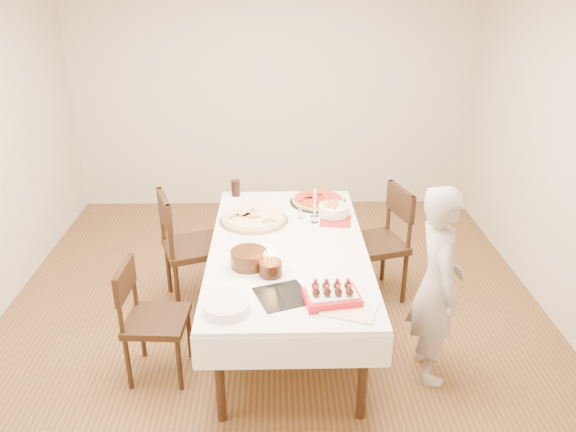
{
  "coord_description": "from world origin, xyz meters",
  "views": [
    {
      "loc": [
        0.02,
        -3.77,
        2.65
      ],
      "look_at": [
        0.11,
        -0.1,
        0.99
      ],
      "focal_mm": 35.0,
      "sensor_mm": 36.0,
      "label": 1
    }
  ],
  "objects_px": {
    "person": "(437,285)",
    "birthday_cake": "(270,263)",
    "pizza_white": "(254,219)",
    "taper_candle": "(315,205)",
    "pasta_bowl": "(334,210)",
    "layer_cake": "(249,259)",
    "pizza_pepperoni": "(318,200)",
    "chair_left_dessert": "(157,321)",
    "cola_glass": "(236,188)",
    "strawberry_box": "(332,296)",
    "chair_right_savory": "(375,244)",
    "dining_table": "(288,289)",
    "chair_left_savory": "(194,247)"
  },
  "relations": [
    {
      "from": "pizza_pepperoni",
      "to": "pizza_white",
      "type": "bearing_deg",
      "value": -145.08
    },
    {
      "from": "person",
      "to": "pasta_bowl",
      "type": "height_order",
      "value": "person"
    },
    {
      "from": "pizza_white",
      "to": "chair_left_savory",
      "type": "bearing_deg",
      "value": 174.43
    },
    {
      "from": "chair_left_savory",
      "to": "pizza_pepperoni",
      "type": "distance_m",
      "value": 1.13
    },
    {
      "from": "chair_left_dessert",
      "to": "person",
      "type": "relative_size",
      "value": 0.61
    },
    {
      "from": "person",
      "to": "taper_candle",
      "type": "height_order",
      "value": "person"
    },
    {
      "from": "chair_left_dessert",
      "to": "pizza_white",
      "type": "distance_m",
      "value": 1.15
    },
    {
      "from": "chair_left_savory",
      "to": "strawberry_box",
      "type": "height_order",
      "value": "chair_left_savory"
    },
    {
      "from": "taper_candle",
      "to": "chair_left_savory",
      "type": "bearing_deg",
      "value": 176.05
    },
    {
      "from": "taper_candle",
      "to": "layer_cake",
      "type": "height_order",
      "value": "taper_candle"
    },
    {
      "from": "chair_left_savory",
      "to": "strawberry_box",
      "type": "distance_m",
      "value": 1.63
    },
    {
      "from": "person",
      "to": "layer_cake",
      "type": "xyz_separation_m",
      "value": [
        -1.25,
        0.19,
        0.11
      ]
    },
    {
      "from": "taper_candle",
      "to": "cola_glass",
      "type": "bearing_deg",
      "value": 139.02
    },
    {
      "from": "dining_table",
      "to": "layer_cake",
      "type": "xyz_separation_m",
      "value": [
        -0.27,
        -0.32,
        0.44
      ]
    },
    {
      "from": "dining_table",
      "to": "chair_right_savory",
      "type": "distance_m",
      "value": 0.91
    },
    {
      "from": "person",
      "to": "birthday_cake",
      "type": "height_order",
      "value": "person"
    },
    {
      "from": "pasta_bowl",
      "to": "birthday_cake",
      "type": "xyz_separation_m",
      "value": [
        -0.51,
        -0.96,
        0.04
      ]
    },
    {
      "from": "dining_table",
      "to": "pasta_bowl",
      "type": "bearing_deg",
      "value": 53.69
    },
    {
      "from": "cola_glass",
      "to": "strawberry_box",
      "type": "bearing_deg",
      "value": -68.26
    },
    {
      "from": "chair_left_dessert",
      "to": "taper_candle",
      "type": "height_order",
      "value": "taper_candle"
    },
    {
      "from": "chair_left_savory",
      "to": "layer_cake",
      "type": "bearing_deg",
      "value": 102.01
    },
    {
      "from": "chair_right_savory",
      "to": "chair_left_dessert",
      "type": "distance_m",
      "value": 1.92
    },
    {
      "from": "person",
      "to": "pasta_bowl",
      "type": "xyz_separation_m",
      "value": [
        -0.59,
        1.03,
        0.09
      ]
    },
    {
      "from": "birthday_cake",
      "to": "pasta_bowl",
      "type": "bearing_deg",
      "value": 61.75
    },
    {
      "from": "taper_candle",
      "to": "dining_table",
      "type": "bearing_deg",
      "value": -118.66
    },
    {
      "from": "layer_cake",
      "to": "strawberry_box",
      "type": "bearing_deg",
      "value": -40.09
    },
    {
      "from": "chair_right_savory",
      "to": "person",
      "type": "height_order",
      "value": "person"
    },
    {
      "from": "dining_table",
      "to": "chair_left_savory",
      "type": "bearing_deg",
      "value": 148.36
    },
    {
      "from": "chair_left_dessert",
      "to": "person",
      "type": "xyz_separation_m",
      "value": [
        1.88,
        -0.03,
        0.27
      ]
    },
    {
      "from": "layer_cake",
      "to": "chair_right_savory",
      "type": "bearing_deg",
      "value": 39.14
    },
    {
      "from": "cola_glass",
      "to": "birthday_cake",
      "type": "xyz_separation_m",
      "value": [
        0.32,
        -1.41,
        0.02
      ]
    },
    {
      "from": "person",
      "to": "pizza_pepperoni",
      "type": "bearing_deg",
      "value": 27.63
    },
    {
      "from": "taper_candle",
      "to": "person",
      "type": "bearing_deg",
      "value": -50.41
    },
    {
      "from": "pizza_white",
      "to": "layer_cake",
      "type": "relative_size",
      "value": 1.78
    },
    {
      "from": "person",
      "to": "pizza_pepperoni",
      "type": "xyz_separation_m",
      "value": [
        -0.7,
        1.31,
        0.07
      ]
    },
    {
      "from": "chair_right_savory",
      "to": "cola_glass",
      "type": "bearing_deg",
      "value": 141.94
    },
    {
      "from": "layer_cake",
      "to": "pizza_pepperoni",
      "type": "bearing_deg",
      "value": 63.76
    },
    {
      "from": "chair_right_savory",
      "to": "chair_left_dessert",
      "type": "bearing_deg",
      "value": -165.41
    },
    {
      "from": "person",
      "to": "strawberry_box",
      "type": "height_order",
      "value": "person"
    },
    {
      "from": "cola_glass",
      "to": "strawberry_box",
      "type": "height_order",
      "value": "cola_glass"
    },
    {
      "from": "pasta_bowl",
      "to": "taper_candle",
      "type": "height_order",
      "value": "taper_candle"
    },
    {
      "from": "cola_glass",
      "to": "pizza_pepperoni",
      "type": "bearing_deg",
      "value": -13.89
    },
    {
      "from": "pizza_white",
      "to": "taper_candle",
      "type": "xyz_separation_m",
      "value": [
        0.49,
        -0.02,
        0.12
      ]
    },
    {
      "from": "chair_left_dessert",
      "to": "layer_cake",
      "type": "relative_size",
      "value": 2.74
    },
    {
      "from": "strawberry_box",
      "to": "pizza_white",
      "type": "bearing_deg",
      "value": 113.59
    },
    {
      "from": "chair_left_dessert",
      "to": "chair_right_savory",
      "type": "bearing_deg",
      "value": -145.91
    },
    {
      "from": "layer_cake",
      "to": "birthday_cake",
      "type": "distance_m",
      "value": 0.19
    },
    {
      "from": "chair_right_savory",
      "to": "pasta_bowl",
      "type": "xyz_separation_m",
      "value": [
        -0.36,
        0.02,
        0.31
      ]
    },
    {
      "from": "chair_right_savory",
      "to": "cola_glass",
      "type": "relative_size",
      "value": 6.85
    },
    {
      "from": "chair_right_savory",
      "to": "cola_glass",
      "type": "height_order",
      "value": "chair_right_savory"
    }
  ]
}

